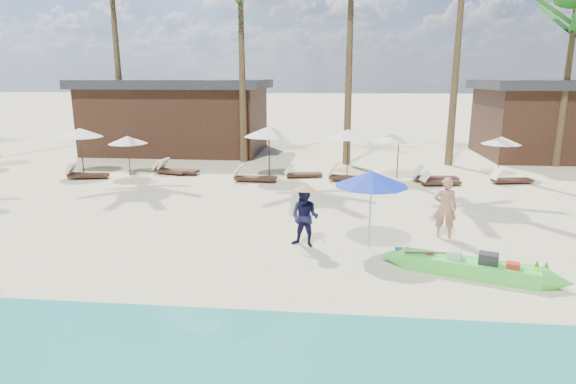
# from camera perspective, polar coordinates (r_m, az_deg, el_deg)

# --- Properties ---
(ground) EXTENTS (240.00, 240.00, 0.00)m
(ground) POSITION_cam_1_polar(r_m,az_deg,el_deg) (12.08, -2.40, -8.40)
(ground) COLOR beige
(ground) RESTS_ON ground
(green_canoe) EXTENTS (4.58, 1.84, 0.60)m
(green_canoe) POSITION_cam_1_polar(r_m,az_deg,el_deg) (12.04, 20.77, -8.35)
(green_canoe) COLOR #4DE846
(green_canoe) RESTS_ON ground
(tourist) EXTENTS (0.71, 0.54, 1.76)m
(tourist) POSITION_cam_1_polar(r_m,az_deg,el_deg) (14.36, 18.13, -1.78)
(tourist) COLOR #AF785E
(tourist) RESTS_ON ground
(vendor_green) EXTENTS (0.95, 0.84, 1.63)m
(vendor_green) POSITION_cam_1_polar(r_m,az_deg,el_deg) (12.95, 2.02, -3.02)
(vendor_green) COLOR #141538
(vendor_green) RESTS_ON ground
(blue_umbrella) EXTENTS (1.96, 1.96, 2.10)m
(blue_umbrella) POSITION_cam_1_polar(r_m,az_deg,el_deg) (12.78, 9.87, 1.58)
(blue_umbrella) COLOR #99999E
(blue_umbrella) RESTS_ON ground
(resort_parasol_3) EXTENTS (2.09, 2.09, 2.15)m
(resort_parasol_3) POSITION_cam_1_polar(r_m,az_deg,el_deg) (24.61, -23.45, 6.47)
(resort_parasol_3) COLOR #3C2418
(resort_parasol_3) RESTS_ON ground
(lounger_3_left) EXTENTS (1.87, 0.90, 0.61)m
(lounger_3_left) POSITION_cam_1_polar(r_m,az_deg,el_deg) (23.49, -22.88, 1.94)
(lounger_3_left) COLOR #3C2418
(lounger_3_left) RESTS_ON ground
(lounger_3_right) EXTENTS (1.68, 0.76, 0.55)m
(lounger_3_right) POSITION_cam_1_polar(r_m,az_deg,el_deg) (23.90, -23.27, 2.03)
(lounger_3_right) COLOR #3C2418
(lounger_3_right) RESTS_ON ground
(resort_parasol_4) EXTENTS (1.78, 1.78, 1.83)m
(resort_parasol_4) POSITION_cam_1_polar(r_m,az_deg,el_deg) (23.45, -18.48, 5.87)
(resort_parasol_4) COLOR #3C2418
(resort_parasol_4) RESTS_ON ground
(lounger_4_left) EXTENTS (1.99, 0.90, 0.65)m
(lounger_4_left) POSITION_cam_1_polar(r_m,az_deg,el_deg) (23.28, -13.09, 2.60)
(lounger_4_left) COLOR #3C2418
(lounger_4_left) RESTS_ON ground
(lounger_4_right) EXTENTS (1.74, 0.91, 0.57)m
(lounger_4_right) POSITION_cam_1_polar(r_m,az_deg,el_deg) (23.35, -13.96, 2.51)
(lounger_4_right) COLOR #3C2418
(lounger_4_right) RESTS_ON ground
(resort_parasol_5) EXTENTS (2.27, 2.27, 2.33)m
(resort_parasol_5) POSITION_cam_1_polar(r_m,az_deg,el_deg) (21.65, -2.28, 7.19)
(resort_parasol_5) COLOR #3C2418
(resort_parasol_5) RESTS_ON ground
(lounger_5_left) EXTENTS (1.92, 0.68, 0.64)m
(lounger_5_left) POSITION_cam_1_polar(r_m,az_deg,el_deg) (21.12, -4.26, 1.81)
(lounger_5_left) COLOR #3C2418
(lounger_5_left) RESTS_ON ground
(resort_parasol_6) EXTENTS (2.06, 2.06, 2.13)m
(resort_parasol_6) POSITION_cam_1_polar(r_m,az_deg,el_deg) (22.51, 7.14, 6.86)
(resort_parasol_6) COLOR #3C2418
(resort_parasol_6) RESTS_ON ground
(lounger_6_left) EXTENTS (1.78, 0.93, 0.58)m
(lounger_6_left) POSITION_cam_1_polar(r_m,az_deg,el_deg) (21.92, 1.60, 2.21)
(lounger_6_left) COLOR #3C2418
(lounger_6_left) RESTS_ON ground
(lounger_6_right) EXTENTS (2.08, 0.99, 0.68)m
(lounger_6_right) POSITION_cam_1_polar(r_m,az_deg,el_deg) (21.24, 7.14, 1.84)
(lounger_6_right) COLOR #3C2418
(lounger_6_right) RESTS_ON ground
(resort_parasol_7) EXTENTS (2.06, 2.06, 2.12)m
(resort_parasol_7) POSITION_cam_1_polar(r_m,az_deg,el_deg) (22.11, 13.02, 6.48)
(resort_parasol_7) COLOR #3C2418
(resort_parasol_7) RESTS_ON ground
(lounger_7_left) EXTENTS (1.99, 0.71, 0.67)m
(lounger_7_left) POSITION_cam_1_polar(r_m,az_deg,el_deg) (21.95, 16.77, 1.73)
(lounger_7_left) COLOR #3C2418
(lounger_7_left) RESTS_ON ground
(lounger_7_right) EXTENTS (1.76, 0.87, 0.57)m
(lounger_7_right) POSITION_cam_1_polar(r_m,az_deg,el_deg) (21.28, 17.39, 1.24)
(lounger_7_right) COLOR #3C2418
(lounger_7_right) RESTS_ON ground
(resort_parasol_8) EXTENTS (1.76, 1.76, 1.82)m
(resort_parasol_8) POSITION_cam_1_polar(r_m,az_deg,el_deg) (24.22, 23.96, 5.61)
(resort_parasol_8) COLOR #3C2418
(resort_parasol_8) RESTS_ON ground
(lounger_8_left) EXTENTS (1.83, 0.85, 0.60)m
(lounger_8_left) POSITION_cam_1_polar(r_m,az_deg,el_deg) (22.77, 24.76, 1.40)
(lounger_8_left) COLOR #3C2418
(lounger_8_left) RESTS_ON ground
(palm_6) EXTENTS (2.08, 2.08, 8.51)m
(palm_6) POSITION_cam_1_polar(r_m,az_deg,el_deg) (28.05, 30.83, 16.96)
(palm_6) COLOR brown
(palm_6) RESTS_ON ground
(pavilion_west) EXTENTS (10.80, 6.60, 4.30)m
(pavilion_west) POSITION_cam_1_polar(r_m,az_deg,el_deg) (30.25, -12.90, 8.85)
(pavilion_west) COLOR #3C2418
(pavilion_west) RESTS_ON ground
(pavilion_east) EXTENTS (8.80, 6.60, 4.30)m
(pavilion_east) POSITION_cam_1_polar(r_m,az_deg,el_deg) (31.22, 29.44, 7.60)
(pavilion_east) COLOR #3C2418
(pavilion_east) RESTS_ON ground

